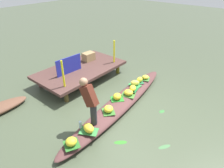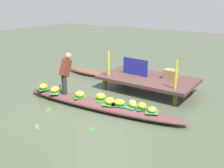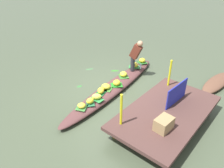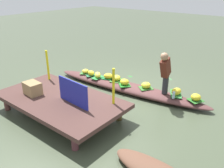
{
  "view_description": "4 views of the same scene",
  "coord_description": "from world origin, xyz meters",
  "px_view_note": "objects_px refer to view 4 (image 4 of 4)",
  "views": [
    {
      "loc": [
        -3.92,
        -2.97,
        3.64
      ],
      "look_at": [
        0.25,
        0.53,
        0.48
      ],
      "focal_mm": 32.29,
      "sensor_mm": 36.0,
      "label": 1
    },
    {
      "loc": [
        4.17,
        -5.41,
        2.98
      ],
      "look_at": [
        0.04,
        0.6,
        0.58
      ],
      "focal_mm": 41.33,
      "sensor_mm": 36.0,
      "label": 2
    },
    {
      "loc": [
        4.93,
        4.1,
        4.09
      ],
      "look_at": [
        0.3,
        0.18,
        0.45
      ],
      "focal_mm": 35.57,
      "sensor_mm": 36.0,
      "label": 3
    },
    {
      "loc": [
        -3.87,
        5.45,
        3.07
      ],
      "look_at": [
        0.22,
        0.4,
        0.3
      ],
      "focal_mm": 38.39,
      "sensor_mm": 36.0,
      "label": 4
    }
  ],
  "objects_px": {
    "banana_bunch_1": "(146,85)",
    "banana_bunch_7": "(98,75)",
    "vendor_boat": "(126,87)",
    "water_bottle": "(174,95)",
    "banana_bunch_2": "(116,78)",
    "produce_crate": "(32,88)",
    "banana_bunch_5": "(108,76)",
    "market_banner": "(73,93)",
    "banana_bunch_4": "(196,97)",
    "vendor_person": "(165,71)",
    "banana_bunch_0": "(85,71)",
    "banana_bunch_6": "(176,91)",
    "banana_bunch_3": "(124,82)",
    "banana_bunch_8": "(91,73)"
  },
  "relations": [
    {
      "from": "banana_bunch_7",
      "to": "water_bottle",
      "type": "height_order",
      "value": "water_bottle"
    },
    {
      "from": "banana_bunch_7",
      "to": "produce_crate",
      "type": "bearing_deg",
      "value": 87.1
    },
    {
      "from": "vendor_person",
      "to": "banana_bunch_4",
      "type": "bearing_deg",
      "value": -165.48
    },
    {
      "from": "produce_crate",
      "to": "banana_bunch_0",
      "type": "bearing_deg",
      "value": -78.44
    },
    {
      "from": "banana_bunch_7",
      "to": "banana_bunch_2",
      "type": "bearing_deg",
      "value": -163.75
    },
    {
      "from": "vendor_boat",
      "to": "produce_crate",
      "type": "distance_m",
      "value": 2.75
    },
    {
      "from": "banana_bunch_8",
      "to": "water_bottle",
      "type": "relative_size",
      "value": 1.25
    },
    {
      "from": "banana_bunch_1",
      "to": "market_banner",
      "type": "distance_m",
      "value": 2.38
    },
    {
      "from": "vendor_boat",
      "to": "banana_bunch_0",
      "type": "bearing_deg",
      "value": -0.88
    },
    {
      "from": "banana_bunch_7",
      "to": "vendor_person",
      "type": "distance_m",
      "value": 2.33
    },
    {
      "from": "banana_bunch_5",
      "to": "vendor_person",
      "type": "bearing_deg",
      "value": -178.53
    },
    {
      "from": "banana_bunch_6",
      "to": "banana_bunch_7",
      "type": "distance_m",
      "value": 2.56
    },
    {
      "from": "vendor_boat",
      "to": "banana_bunch_5",
      "type": "height_order",
      "value": "banana_bunch_5"
    },
    {
      "from": "banana_bunch_3",
      "to": "market_banner",
      "type": "relative_size",
      "value": 0.27
    },
    {
      "from": "market_banner",
      "to": "banana_bunch_6",
      "type": "bearing_deg",
      "value": -117.23
    },
    {
      "from": "banana_bunch_6",
      "to": "vendor_boat",
      "type": "bearing_deg",
      "value": 8.39
    },
    {
      "from": "banana_bunch_1",
      "to": "vendor_person",
      "type": "bearing_deg",
      "value": 173.3
    },
    {
      "from": "market_banner",
      "to": "vendor_person",
      "type": "bearing_deg",
      "value": -114.06
    },
    {
      "from": "banana_bunch_1",
      "to": "banana_bunch_4",
      "type": "relative_size",
      "value": 1.05
    },
    {
      "from": "banana_bunch_0",
      "to": "banana_bunch_7",
      "type": "height_order",
      "value": "banana_bunch_7"
    },
    {
      "from": "banana_bunch_4",
      "to": "banana_bunch_7",
      "type": "xyz_separation_m",
      "value": [
        3.07,
        0.4,
        -0.0
      ]
    },
    {
      "from": "banana_bunch_2",
      "to": "produce_crate",
      "type": "height_order",
      "value": "produce_crate"
    },
    {
      "from": "vendor_person",
      "to": "market_banner",
      "type": "relative_size",
      "value": 1.23
    },
    {
      "from": "banana_bunch_1",
      "to": "banana_bunch_3",
      "type": "distance_m",
      "value": 0.65
    },
    {
      "from": "banana_bunch_5",
      "to": "market_banner",
      "type": "height_order",
      "value": "market_banner"
    },
    {
      "from": "banana_bunch_5",
      "to": "banana_bunch_1",
      "type": "bearing_deg",
      "value": -174.84
    },
    {
      "from": "vendor_boat",
      "to": "banana_bunch_5",
      "type": "relative_size",
      "value": 17.59
    },
    {
      "from": "banana_bunch_4",
      "to": "vendor_person",
      "type": "bearing_deg",
      "value": 14.52
    },
    {
      "from": "market_banner",
      "to": "banana_bunch_3",
      "type": "bearing_deg",
      "value": -84.64
    },
    {
      "from": "banana_bunch_7",
      "to": "banana_bunch_8",
      "type": "height_order",
      "value": "banana_bunch_7"
    },
    {
      "from": "vendor_boat",
      "to": "water_bottle",
      "type": "relative_size",
      "value": 27.13
    },
    {
      "from": "banana_bunch_0",
      "to": "market_banner",
      "type": "relative_size",
      "value": 0.24
    },
    {
      "from": "banana_bunch_5",
      "to": "market_banner",
      "type": "distance_m",
      "value": 2.32
    },
    {
      "from": "banana_bunch_6",
      "to": "banana_bunch_8",
      "type": "height_order",
      "value": "banana_bunch_6"
    },
    {
      "from": "banana_bunch_5",
      "to": "water_bottle",
      "type": "distance_m",
      "value": 2.23
    },
    {
      "from": "banana_bunch_1",
      "to": "banana_bunch_7",
      "type": "relative_size",
      "value": 0.91
    },
    {
      "from": "water_bottle",
      "to": "produce_crate",
      "type": "relative_size",
      "value": 0.43
    },
    {
      "from": "banana_bunch_4",
      "to": "banana_bunch_8",
      "type": "bearing_deg",
      "value": 6.9
    },
    {
      "from": "banana_bunch_1",
      "to": "vendor_person",
      "type": "height_order",
      "value": "vendor_person"
    },
    {
      "from": "banana_bunch_0",
      "to": "banana_bunch_5",
      "type": "xyz_separation_m",
      "value": [
        -0.92,
        -0.1,
        0.02
      ]
    },
    {
      "from": "banana_bunch_3",
      "to": "market_banner",
      "type": "bearing_deg",
      "value": 91.57
    },
    {
      "from": "banana_bunch_2",
      "to": "banana_bunch_7",
      "type": "xyz_separation_m",
      "value": [
        0.62,
        0.18,
        0.0
      ]
    },
    {
      "from": "banana_bunch_0",
      "to": "banana_bunch_3",
      "type": "distance_m",
      "value": 1.62
    },
    {
      "from": "banana_bunch_0",
      "to": "banana_bunch_7",
      "type": "xyz_separation_m",
      "value": [
        -0.59,
        0.03,
        0.02
      ]
    },
    {
      "from": "water_bottle",
      "to": "market_banner",
      "type": "bearing_deg",
      "value": 55.52
    },
    {
      "from": "banana_bunch_8",
      "to": "produce_crate",
      "type": "height_order",
      "value": "produce_crate"
    },
    {
      "from": "banana_bunch_8",
      "to": "vendor_boat",
      "type": "bearing_deg",
      "value": -172.41
    },
    {
      "from": "banana_bunch_0",
      "to": "market_banner",
      "type": "height_order",
      "value": "market_banner"
    },
    {
      "from": "banana_bunch_4",
      "to": "market_banner",
      "type": "xyz_separation_m",
      "value": [
        1.98,
        2.41,
        0.42
      ]
    },
    {
      "from": "water_bottle",
      "to": "produce_crate",
      "type": "bearing_deg",
      "value": 42.3
    }
  ]
}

